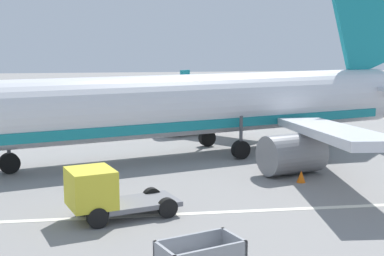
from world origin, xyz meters
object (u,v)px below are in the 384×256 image
Objects in this scene: service_truck_beside_carts at (103,193)px; traffic_cone_near_plane at (301,177)px; airplane at (202,106)px; baggage_cart_second_in_row at (200,256)px.

service_truck_beside_carts is 10.69m from traffic_cone_near_plane.
service_truck_beside_carts is at bearing -116.26° from airplane.
traffic_cone_near_plane is at bearing 56.36° from baggage_cart_second_in_row.
airplane reaches higher than baggage_cart_second_in_row.
traffic_cone_near_plane is at bearing 24.64° from service_truck_beside_carts.
traffic_cone_near_plane is (9.69, 4.45, -0.80)m from service_truck_beside_carts.
baggage_cart_second_in_row is (-2.92, -17.59, -2.45)m from airplane.
airplane is 7.76× the size of service_truck_beside_carts.
airplane reaches higher than traffic_cone_near_plane.
service_truck_beside_carts is at bearing 117.76° from baggage_cart_second_in_row.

